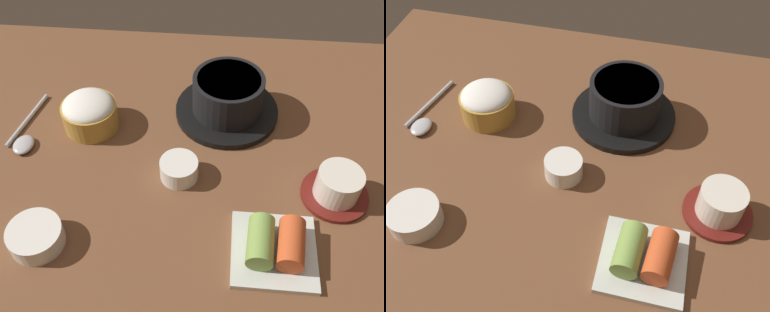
% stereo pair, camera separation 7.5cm
% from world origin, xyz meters
% --- Properties ---
extents(dining_table, '(1.00, 0.76, 0.02)m').
position_xyz_m(dining_table, '(0.00, 0.00, 0.01)').
color(dining_table, brown).
rests_on(dining_table, ground).
extents(stone_pot, '(0.19, 0.19, 0.08)m').
position_xyz_m(stone_pot, '(0.07, 0.12, 0.06)').
color(stone_pot, black).
rests_on(stone_pot, dining_table).
extents(rice_bowl, '(0.10, 0.10, 0.07)m').
position_xyz_m(rice_bowl, '(-0.18, 0.07, 0.05)').
color(rice_bowl, '#B78C38').
rests_on(rice_bowl, dining_table).
extents(tea_cup_with_saucer, '(0.11, 0.11, 0.06)m').
position_xyz_m(tea_cup_with_saucer, '(0.26, -0.06, 0.05)').
color(tea_cup_with_saucer, maroon).
rests_on(tea_cup_with_saucer, dining_table).
extents(banchan_cup_center, '(0.06, 0.06, 0.04)m').
position_xyz_m(banchan_cup_center, '(0.00, -0.04, 0.04)').
color(banchan_cup_center, white).
rests_on(banchan_cup_center, dining_table).
extents(kimchi_plate, '(0.13, 0.13, 0.05)m').
position_xyz_m(kimchi_plate, '(0.16, -0.17, 0.04)').
color(kimchi_plate, silver).
rests_on(kimchi_plate, dining_table).
extents(side_bowl_near, '(0.08, 0.08, 0.03)m').
position_xyz_m(side_bowl_near, '(-0.20, -0.19, 0.04)').
color(side_bowl_near, white).
rests_on(side_bowl_near, dining_table).
extents(spoon, '(0.05, 0.16, 0.01)m').
position_xyz_m(spoon, '(-0.29, 0.02, 0.03)').
color(spoon, '#B7B7BC').
rests_on(spoon, dining_table).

